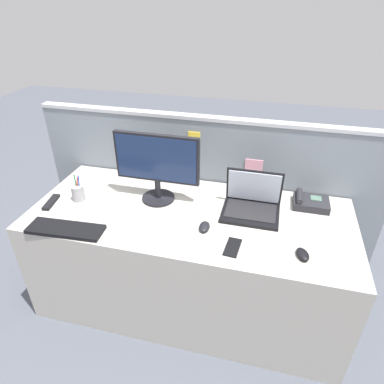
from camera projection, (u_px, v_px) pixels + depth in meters
ground_plane at (190, 297)px, 2.45m from camera, size 10.00×10.00×0.00m
desk at (190, 258)px, 2.26m from camera, size 1.95×0.83×0.73m
cubicle_divider at (206, 194)px, 2.52m from camera, size 2.42×0.07×1.19m
desktop_monitor at (157, 163)px, 2.08m from camera, size 0.53×0.21×0.44m
laptop at (252, 202)px, 2.07m from camera, size 0.34×0.28×0.25m
desk_phone at (310, 202)px, 2.12m from camera, size 0.21×0.17×0.08m
keyboard_main at (66, 229)px, 1.92m from camera, size 0.44×0.17×0.02m
computer_mouse_right_hand at (204, 227)px, 1.93m from camera, size 0.07×0.10×0.03m
computer_mouse_left_hand at (303, 254)px, 1.73m from camera, size 0.09×0.11×0.03m
pen_cup at (78, 193)px, 2.17m from camera, size 0.08×0.08×0.18m
cell_phone_black_slab at (233, 247)px, 1.79m from camera, size 0.08×0.16×0.01m
tv_remote at (51, 202)px, 2.16m from camera, size 0.07×0.17×0.02m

